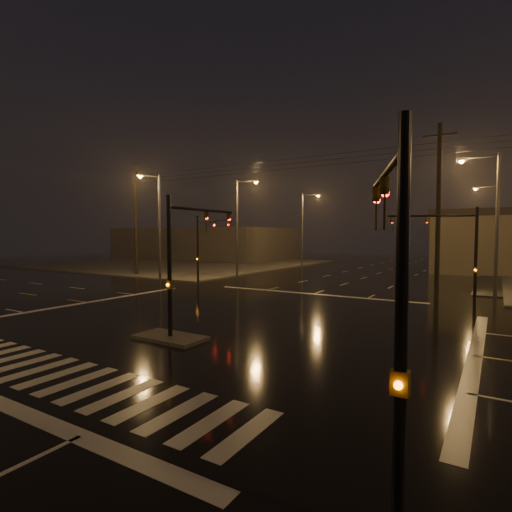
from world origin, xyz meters
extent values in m
plane|color=black|center=(0.00, 0.00, 0.00)|extent=(140.00, 140.00, 0.00)
cube|color=#484641|center=(-30.00, 30.00, 0.06)|extent=(36.00, 36.00, 0.12)
cube|color=#484641|center=(0.00, -4.00, 0.07)|extent=(3.00, 1.60, 0.15)
cube|color=beige|center=(0.00, -9.00, 0.01)|extent=(15.00, 2.60, 0.01)
cube|color=beige|center=(0.00, 11.00, 0.01)|extent=(16.00, 0.50, 0.01)
cube|color=#3D3936|center=(-35.00, 42.00, 2.80)|extent=(30.00, 18.00, 5.60)
cylinder|color=black|center=(0.00, -4.00, 3.00)|extent=(0.18, 0.18, 6.00)
cylinder|color=black|center=(0.00, -1.75, 5.50)|extent=(0.12, 4.50, 0.12)
imported|color=#594707|center=(0.00, 0.27, 5.45)|extent=(0.16, 0.20, 1.00)
cube|color=#594707|center=(0.00, -4.00, 2.30)|extent=(0.25, 0.18, 0.35)
cylinder|color=black|center=(10.50, 10.50, 3.00)|extent=(0.18, 0.18, 6.00)
cylinder|color=black|center=(8.15, 9.64, 5.50)|extent=(4.74, 1.82, 0.12)
imported|color=#594707|center=(6.04, 8.88, 5.45)|extent=(0.24, 0.22, 1.00)
cube|color=#594707|center=(10.50, 10.50, 2.30)|extent=(0.25, 0.18, 0.35)
cylinder|color=black|center=(-10.50, 10.50, 3.00)|extent=(0.18, 0.18, 6.00)
cylinder|color=black|center=(-8.15, 9.64, 5.50)|extent=(4.74, 1.82, 0.12)
imported|color=#594707|center=(-6.04, 8.88, 5.45)|extent=(0.24, 0.22, 1.00)
cube|color=#594707|center=(-10.50, 10.50, 2.30)|extent=(0.25, 0.18, 0.35)
cylinder|color=black|center=(10.50, -10.50, 3.00)|extent=(0.18, 0.18, 6.00)
cylinder|color=black|center=(9.82, -8.62, 5.50)|extent=(1.48, 3.80, 0.12)
imported|color=#594707|center=(9.20, -6.93, 5.45)|extent=(0.22, 0.24, 1.00)
cube|color=#594707|center=(10.50, -10.50, 2.30)|extent=(0.25, 0.18, 0.35)
cylinder|color=#38383A|center=(-11.50, 18.00, 5.00)|extent=(0.24, 0.24, 10.00)
cylinder|color=#38383A|center=(-10.30, 18.00, 9.80)|extent=(2.40, 0.14, 0.14)
cube|color=#38383A|center=(-9.20, 18.00, 9.75)|extent=(0.70, 0.30, 0.18)
sphere|color=orange|center=(-9.20, 18.00, 9.62)|extent=(0.32, 0.32, 0.32)
cylinder|color=#38383A|center=(-11.50, 34.00, 5.00)|extent=(0.24, 0.24, 10.00)
cylinder|color=#38383A|center=(-10.30, 34.00, 9.80)|extent=(2.40, 0.14, 0.14)
cube|color=#38383A|center=(-9.20, 34.00, 9.75)|extent=(0.70, 0.30, 0.18)
sphere|color=orange|center=(-9.20, 34.00, 9.62)|extent=(0.32, 0.32, 0.32)
cylinder|color=#38383A|center=(11.50, 16.00, 5.00)|extent=(0.24, 0.24, 10.00)
cylinder|color=#38383A|center=(10.30, 16.00, 9.80)|extent=(2.40, 0.14, 0.14)
cube|color=#38383A|center=(9.20, 16.00, 9.75)|extent=(0.70, 0.30, 0.18)
sphere|color=orange|center=(9.20, 16.00, 9.62)|extent=(0.32, 0.32, 0.32)
cylinder|color=#38383A|center=(11.50, 36.00, 5.00)|extent=(0.24, 0.24, 10.00)
cylinder|color=#38383A|center=(10.30, 36.00, 9.80)|extent=(2.40, 0.14, 0.14)
cube|color=#38383A|center=(9.20, 36.00, 9.75)|extent=(0.70, 0.30, 0.18)
sphere|color=orange|center=(9.20, 36.00, 9.62)|extent=(0.32, 0.32, 0.32)
cylinder|color=#38383A|center=(-16.00, 11.50, 5.00)|extent=(0.24, 0.24, 10.00)
cylinder|color=#38383A|center=(-16.00, 10.30, 9.80)|extent=(0.14, 2.40, 0.14)
cube|color=#38383A|center=(-16.00, 9.20, 9.75)|extent=(0.30, 0.70, 0.18)
sphere|color=orange|center=(-16.00, 9.20, 9.62)|extent=(0.32, 0.32, 0.32)
cylinder|color=black|center=(-22.00, 14.00, 6.00)|extent=(0.32, 0.32, 12.00)
cube|color=black|center=(-22.00, 14.00, 11.20)|extent=(2.20, 0.12, 0.12)
cylinder|color=black|center=(8.00, 14.00, 6.00)|extent=(0.32, 0.32, 12.00)
cube|color=black|center=(8.00, 14.00, 11.20)|extent=(2.20, 0.12, 0.12)
camera|label=1|loc=(11.62, -16.19, 4.35)|focal=28.00mm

